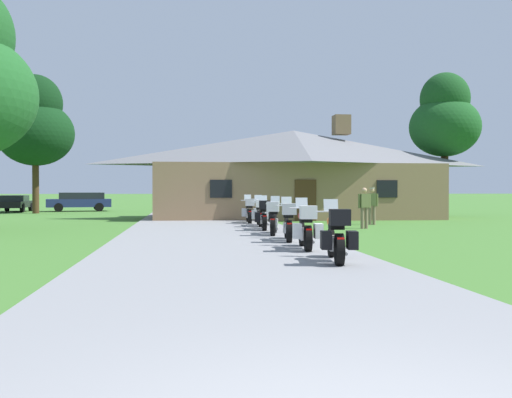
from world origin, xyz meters
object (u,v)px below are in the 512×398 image
Objects in this scene: motorcycle_yellow_third_in_row at (288,222)px; tree_right_of_lodge at (445,119)px; motorcycle_black_fourth_in_row at (274,218)px; motorcycle_silver_fifth_in_row at (264,215)px; motorcycle_silver_farthest_in_row at (249,211)px; bystander_olive_shirt_beside_signpost at (364,206)px; tree_left_far at (35,125)px; motorcycle_red_second_in_row at (306,228)px; motorcycle_blue_sixth_in_row at (260,213)px; bystander_olive_shirt_near_lodge at (372,204)px; parked_black_sedan_far_left at (15,203)px; parked_navy_suv_far_left at (80,201)px; motorcycle_orange_nearest_to_camera at (336,236)px.

tree_right_of_lodge is (12.42, 16.10, 5.21)m from motorcycle_yellow_third_in_row.
motorcycle_silver_fifth_in_row is (-0.02, 2.32, -0.01)m from motorcycle_black_fourth_in_row.
motorcycle_silver_farthest_in_row is 5.64m from bystander_olive_shirt_beside_signpost.
motorcycle_black_fourth_in_row is (-0.04, 2.47, 0.00)m from motorcycle_yellow_third_in_row.
motorcycle_red_second_in_row is at bearing -63.66° from tree_left_far.
motorcycle_red_second_in_row is at bearing -84.13° from motorcycle_silver_fifth_in_row.
motorcycle_blue_sixth_in_row is at bearing -83.26° from motorcycle_silver_farthest_in_row.
tree_left_far reaches higher than bystander_olive_shirt_near_lodge.
parked_black_sedan_far_left is at bearing 133.61° from motorcycle_black_fourth_in_row.
bystander_olive_shirt_beside_signpost reaches higher than motorcycle_silver_farthest_in_row.
parked_black_sedan_far_left is at bearing 83.61° from parked_navy_suv_far_left.
motorcycle_red_second_in_row is 12.07m from motorcycle_silver_farthest_in_row.
tree_left_far reaches higher than tree_right_of_lodge.
bystander_olive_shirt_near_lodge is (5.43, 3.62, 0.34)m from motorcycle_silver_fifth_in_row.
motorcycle_red_second_in_row is 1.01× the size of motorcycle_black_fourth_in_row.
tree_left_far is 1.92× the size of parked_navy_suv_far_left.
tree_left_far is at bearing 121.88° from motorcycle_red_second_in_row.
motorcycle_yellow_third_in_row is at bearing 98.79° from motorcycle_orange_nearest_to_camera.
bystander_olive_shirt_near_lodge is (5.38, 10.98, 0.34)m from motorcycle_red_second_in_row.
bystander_olive_shirt_beside_signpost reaches higher than motorcycle_red_second_in_row.
bystander_olive_shirt_near_lodge reaches higher than motorcycle_black_fourth_in_row.
bystander_olive_shirt_beside_signpost is at bearing 74.86° from bystander_olive_shirt_near_lodge.
parked_black_sedan_far_left is at bearing -32.47° from bystander_olive_shirt_near_lodge.
motorcycle_blue_sixth_in_row is at bearing 97.91° from motorcycle_orange_nearest_to_camera.
motorcycle_red_second_in_row is at bearing -83.08° from motorcycle_yellow_third_in_row.
bystander_olive_shirt_beside_signpost is 25.39m from tree_left_far.
motorcycle_silver_farthest_in_row is 1.25× the size of bystander_olive_shirt_beside_signpost.
bystander_olive_shirt_beside_signpost is at bearing -49.42° from parked_black_sedan_far_left.
motorcycle_silver_fifth_in_row is 25.19m from parked_navy_suv_far_left.
motorcycle_yellow_third_in_row is 29.62m from parked_navy_suv_far_left.
motorcycle_red_second_in_row is at bearing -77.88° from motorcycle_black_fourth_in_row.
parked_navy_suv_far_left is (-15.04, 21.69, -0.15)m from bystander_olive_shirt_beside_signpost.
motorcycle_silver_farthest_in_row is (-0.10, 9.50, -0.01)m from motorcycle_yellow_third_in_row.
motorcycle_yellow_third_in_row is 9.98m from bystander_olive_shirt_near_lodge.
motorcycle_silver_farthest_in_row is 5.59m from bystander_olive_shirt_near_lodge.
motorcycle_blue_sixth_in_row is 23.19m from parked_navy_suv_far_left.
motorcycle_yellow_third_in_row is 0.49× the size of parked_black_sedan_far_left.
motorcycle_silver_farthest_in_row is (-0.18, 14.70, 0.00)m from motorcycle_orange_nearest_to_camera.
tree_left_far reaches higher than parked_black_sedan_far_left.
motorcycle_silver_farthest_in_row is (-0.18, 2.40, 0.00)m from motorcycle_blue_sixth_in_row.
motorcycle_red_second_in_row is 1.00× the size of motorcycle_silver_farthest_in_row.
tree_right_of_lodge is 26.42m from parked_navy_suv_far_left.
tree_left_far reaches higher than bystander_olive_shirt_beside_signpost.
motorcycle_blue_sixth_in_row and motorcycle_silver_farthest_in_row have the same top height.
motorcycle_orange_nearest_to_camera is 0.49× the size of parked_black_sedan_far_left.
motorcycle_orange_nearest_to_camera is 1.23× the size of bystander_olive_shirt_near_lodge.
motorcycle_silver_fifth_in_row is 4.41m from bystander_olive_shirt_beside_signpost.
bystander_olive_shirt_near_lodge is at bearing 64.55° from motorcycle_yellow_third_in_row.
motorcycle_orange_nearest_to_camera and motorcycle_red_second_in_row have the same top height.
motorcycle_silver_fifth_in_row is at bearing -90.23° from motorcycle_blue_sixth_in_row.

